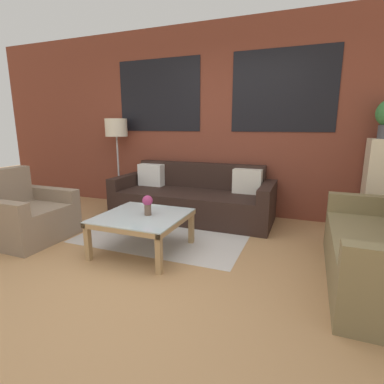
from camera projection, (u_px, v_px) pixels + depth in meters
name	position (u px, v px, depth m)	size (l,w,h in m)	color
ground_plane	(133.00, 282.00, 2.62)	(16.00, 16.00, 0.00)	#AD7F51
wall_back_brick	(216.00, 121.00, 4.53)	(8.40, 0.09, 2.80)	brown
rug	(167.00, 233.00, 3.81)	(2.01, 1.45, 0.00)	#BCB7B2
couch_dark	(193.00, 199.00, 4.41)	(2.31, 0.88, 0.78)	black
armchair_corner	(27.00, 217.00, 3.56)	(0.80, 0.86, 0.84)	#84705B
coffee_table	(143.00, 220.00, 3.20)	(0.88, 0.88, 0.41)	silver
floor_lamp	(116.00, 132.00, 4.88)	(0.36, 0.36, 1.45)	#B2B2B7
drawer_cabinet	(381.00, 187.00, 3.69)	(0.38, 0.38, 1.18)	beige
flower_vase	(148.00, 204.00, 3.15)	(0.11, 0.11, 0.21)	brown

